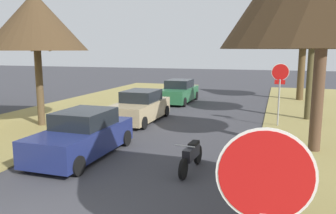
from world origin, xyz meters
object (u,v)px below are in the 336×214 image
Objects in this scene: stop_sign_far at (280,81)px; street_tree_right_mid_b at (315,1)px; parked_sedan_navy at (83,135)px; parked_motorcycle at (191,155)px; parked_sedan_green at (179,92)px; street_tree_right_far at (305,16)px; parked_sedan_tan at (140,107)px; street_tree_left_mid_a at (36,22)px.

street_tree_right_mid_b is at bearing 55.00° from stop_sign_far.
parked_sedan_navy reaches higher than parked_motorcycle.
parked_sedan_green is (-0.26, 12.69, 0.00)m from parked_sedan_navy.
parked_sedan_navy is at bearing -115.78° from street_tree_right_far.
parked_motorcycle is at bearing -72.10° from parked_sedan_green.
street_tree_right_mid_b is at bearing 48.74° from parked_sedan_navy.
stop_sign_far is at bearing 7.17° from parked_sedan_tan.
parked_sedan_navy and parked_sedan_green have the same top height.
street_tree_left_mid_a is 3.02× the size of parked_motorcycle.
stop_sign_far reaches higher than parked_sedan_navy.
parked_motorcycle is at bearing -103.37° from street_tree_right_far.
street_tree_left_mid_a is (-10.86, -3.37, 2.71)m from stop_sign_far.
parked_sedan_tan is (4.10, 2.52, -4.18)m from street_tree_left_mid_a.
street_tree_right_mid_b is (1.47, 2.10, 3.83)m from stop_sign_far.
parked_sedan_tan reaches higher than parked_motorcycle.
parked_sedan_tan is (-6.76, -0.85, -1.46)m from stop_sign_far.
street_tree_right_mid_b is 13.04m from parked_sedan_navy.
stop_sign_far is 0.40× the size of street_tree_right_mid_b.
parked_motorcycle is at bearing -109.05° from stop_sign_far.
street_tree_right_far is (1.47, 9.41, 3.78)m from stop_sign_far.
parked_motorcycle is (4.30, -6.28, -0.24)m from parked_sedan_tan.
parked_sedan_navy is 1.00× the size of parked_sedan_green.
street_tree_right_far reaches higher than stop_sign_far.
parked_sedan_tan is at bearing 31.54° from street_tree_left_mid_a.
stop_sign_far is 8.96m from parked_sedan_green.
parked_sedan_tan is (-8.23, -10.26, -5.24)m from street_tree_right_far.
parked_sedan_tan is (-0.37, 6.01, 0.00)m from parked_sedan_navy.
street_tree_right_far reaches higher than street_tree_right_mid_b.
street_tree_right_far is 10.30m from parked_sedan_green.
street_tree_left_mid_a reaches higher than stop_sign_far.
parked_sedan_navy is (-6.39, -6.86, -1.46)m from stop_sign_far.
street_tree_right_far is at bearing 51.26° from parked_sedan_tan.
stop_sign_far is 0.67× the size of parked_sedan_navy.
street_tree_right_far is 1.72× the size of parked_sedan_green.
parked_motorcycle is at bearing -3.93° from parked_sedan_navy.
parked_sedan_tan is at bearing -90.99° from parked_sedan_green.
street_tree_left_mid_a is (-12.33, -5.46, -1.11)m from street_tree_right_mid_b.
street_tree_left_mid_a reaches higher than parked_sedan_navy.
parked_sedan_green is (-8.11, 3.73, -5.29)m from street_tree_right_mid_b.
street_tree_right_mid_b reaches higher than stop_sign_far.
street_tree_right_far is at bearing 76.63° from parked_motorcycle.
stop_sign_far is 4.61m from street_tree_right_mid_b.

